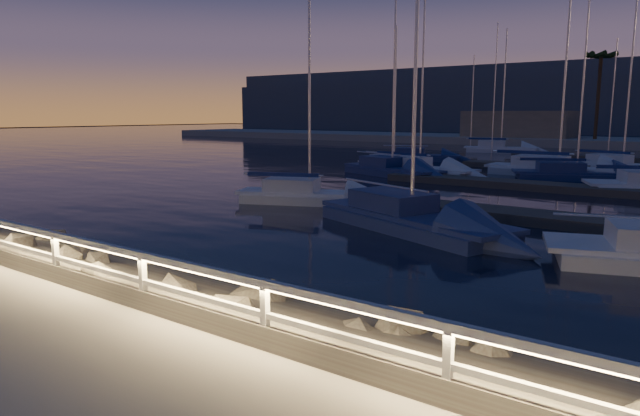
# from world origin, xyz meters

# --- Properties ---
(ground) EXTENTS (400.00, 400.00, 0.00)m
(ground) POSITION_xyz_m (0.00, 0.00, 0.00)
(ground) COLOR gray
(ground) RESTS_ON ground
(harbor_water) EXTENTS (400.00, 440.00, 0.60)m
(harbor_water) POSITION_xyz_m (0.00, 31.22, -0.97)
(harbor_water) COLOR black
(harbor_water) RESTS_ON ground
(guard_rail) EXTENTS (44.11, 0.12, 1.06)m
(guard_rail) POSITION_xyz_m (-0.07, -0.00, 0.77)
(guard_rail) COLOR silver
(guard_rail) RESTS_ON ground
(riprap) EXTENTS (31.49, 2.51, 1.25)m
(riprap) POSITION_xyz_m (1.93, 1.17, -0.15)
(riprap) COLOR slate
(riprap) RESTS_ON ground
(floating_docks) EXTENTS (22.00, 36.00, 0.40)m
(floating_docks) POSITION_xyz_m (0.00, 32.50, -0.40)
(floating_docks) COLOR #514943
(floating_docks) RESTS_ON ground
(palm_left) EXTENTS (3.00, 3.00, 11.20)m
(palm_left) POSITION_xyz_m (-8.00, 72.00, 10.14)
(palm_left) COLOR #43311F
(palm_left) RESTS_ON ground
(distant_hills) EXTENTS (230.00, 37.50, 18.00)m
(distant_hills) POSITION_xyz_m (-22.13, 133.69, 4.74)
(distant_hills) COLOR #384458
(distant_hills) RESTS_ON ground
(sailboat_a) EXTENTS (6.96, 4.34, 11.60)m
(sailboat_a) POSITION_xyz_m (-9.57, 14.74, -0.17)
(sailboat_a) COLOR silver
(sailboat_a) RESTS_ON ground
(sailboat_b) EXTENTS (8.65, 5.20, 14.30)m
(sailboat_b) POSITION_xyz_m (-2.86, 12.08, -0.14)
(sailboat_b) COLOR navy
(sailboat_b) RESTS_ON ground
(sailboat_e) EXTENTS (6.37, 3.17, 10.51)m
(sailboat_e) POSITION_xyz_m (-14.42, 31.73, -0.20)
(sailboat_e) COLOR silver
(sailboat_e) RESTS_ON ground
(sailboat_f) EXTENTS (8.21, 3.33, 13.61)m
(sailboat_f) POSITION_xyz_m (-10.91, 28.92, -0.15)
(sailboat_f) COLOR silver
(sailboat_f) RESTS_ON ground
(sailboat_g) EXTENTS (7.87, 5.04, 13.03)m
(sailboat_g) POSITION_xyz_m (-1.70, 32.33, -0.19)
(sailboat_g) COLOR navy
(sailboat_g) RESTS_ON ground
(sailboat_i) EXTENTS (7.06, 4.27, 11.74)m
(sailboat_i) POSITION_xyz_m (-16.28, 39.80, -0.17)
(sailboat_i) COLOR navy
(sailboat_i) RESTS_ON ground
(sailboat_j) EXTENTS (8.34, 4.89, 13.75)m
(sailboat_j) POSITION_xyz_m (-12.38, 27.78, -0.15)
(sailboat_j) COLOR navy
(sailboat_j) RESTS_ON ground
(sailboat_k) EXTENTS (9.45, 3.03, 15.90)m
(sailboat_k) POSITION_xyz_m (-3.22, 33.96, -0.13)
(sailboat_k) COLOR silver
(sailboat_k) RESTS_ON ground
(sailboat_m) EXTENTS (7.91, 4.15, 13.06)m
(sailboat_m) POSITION_xyz_m (-14.24, 54.94, -0.14)
(sailboat_m) COLOR silver
(sailboat_m) RESTS_ON ground
(sailboat_n) EXTENTS (7.92, 4.26, 13.01)m
(sailboat_n) POSITION_xyz_m (-0.25, 40.20, -0.17)
(sailboat_n) COLOR silver
(sailboat_n) RESTS_ON ground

